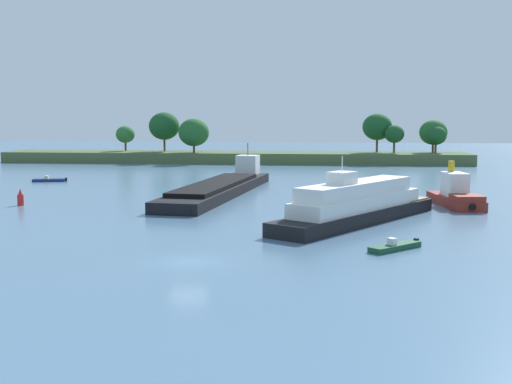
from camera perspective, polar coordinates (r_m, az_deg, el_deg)
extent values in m
plane|color=slate|center=(44.83, -5.94, -6.10)|extent=(400.00, 400.00, 0.00)
cube|color=#4C6038|center=(138.38, -1.94, 3.05)|extent=(97.61, 11.64, 2.23)
cylinder|color=#513823|center=(145.82, -11.32, 3.93)|extent=(0.44, 0.44, 1.95)
ellipsoid|color=#2D6B33|center=(145.72, -11.35, 4.96)|extent=(4.10, 4.10, 3.69)
cylinder|color=#513823|center=(142.67, -8.00, 4.11)|extent=(0.44, 0.44, 2.79)
ellipsoid|color=#194C23|center=(142.55, -8.02, 5.72)|extent=(6.57, 6.57, 5.91)
cylinder|color=#513823|center=(137.15, -5.44, 3.80)|extent=(0.44, 0.44, 1.63)
ellipsoid|color=#235B28|center=(137.03, -5.46, 5.20)|extent=(6.39, 6.39, 5.75)
cylinder|color=#513823|center=(139.95, 10.51, 4.02)|extent=(0.44, 0.44, 2.84)
ellipsoid|color=#194C23|center=(139.84, 10.55, 5.61)|extent=(6.17, 6.17, 5.56)
cylinder|color=#513823|center=(137.73, 11.97, 3.83)|extent=(0.44, 0.44, 2.29)
ellipsoid|color=#194C23|center=(137.62, 11.99, 4.98)|extent=(4.04, 4.04, 3.63)
cylinder|color=#513823|center=(141.44, 15.19, 3.73)|extent=(0.44, 0.44, 1.90)
ellipsoid|color=#235B28|center=(141.33, 15.23, 5.05)|extent=(5.73, 5.73, 5.16)
cylinder|color=#513823|center=(139.63, 15.41, 3.69)|extent=(0.44, 0.44, 1.88)
ellipsoid|color=#194C23|center=(139.53, 15.44, 4.78)|extent=(4.30, 4.30, 3.87)
cube|color=black|center=(82.10, -3.20, 0.20)|extent=(9.50, 36.13, 1.25)
cube|color=black|center=(80.57, -3.49, 0.69)|extent=(7.47, 25.38, 0.50)
cube|color=white|center=(97.03, -0.72, 2.41)|extent=(3.36, 3.52, 2.80)
cylinder|color=#333338|center=(96.88, -0.72, 3.76)|extent=(0.12, 0.12, 1.80)
cube|color=black|center=(65.57, -7.31, -1.44)|extent=(4.19, 1.36, 1.12)
cube|color=maroon|center=(75.41, 16.98, -0.75)|extent=(4.62, 11.27, 1.03)
cube|color=maroon|center=(71.71, 17.95, -0.49)|extent=(3.32, 3.41, 0.60)
cube|color=white|center=(75.49, 16.96, 0.65)|extent=(2.60, 4.07, 2.60)
cylinder|color=gold|center=(76.59, 16.70, 2.17)|extent=(0.70, 0.70, 1.20)
cylinder|color=black|center=(70.17, 18.39, -1.25)|extent=(0.73, 0.38, 0.70)
cube|color=#19472D|center=(49.63, 12.04, -4.71)|extent=(4.22, 4.24, 0.42)
cube|color=white|center=(49.26, 11.79, -4.25)|extent=(0.77, 0.77, 0.50)
cube|color=black|center=(51.60, 13.82, -4.25)|extent=(0.42, 0.42, 0.56)
cube|color=navy|center=(103.31, -17.63, 0.99)|extent=(4.97, 2.71, 0.40)
cube|color=beige|center=(103.32, -17.83, 1.24)|extent=(0.68, 0.89, 0.50)
cube|color=black|center=(102.93, -16.25, 1.06)|extent=(0.35, 0.38, 0.56)
cube|color=black|center=(61.55, 8.89, -2.06)|extent=(16.27, 21.92, 1.23)
cube|color=white|center=(61.37, 8.91, -0.89)|extent=(12.93, 17.25, 1.30)
cube|color=white|center=(60.87, 8.74, 0.28)|extent=(11.24, 15.02, 1.30)
cube|color=white|center=(58.59, 7.52, 1.23)|extent=(2.89, 3.04, 1.10)
cube|color=#937551|center=(69.65, 12.76, -0.55)|extent=(5.46, 5.59, 0.16)
cylinder|color=silver|center=(58.49, 7.54, 2.45)|extent=(0.10, 0.10, 1.40)
cylinder|color=red|center=(76.73, -19.87, -0.67)|extent=(0.70, 0.70, 1.20)
cone|color=red|center=(76.62, -19.90, 0.04)|extent=(0.49, 0.49, 0.70)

